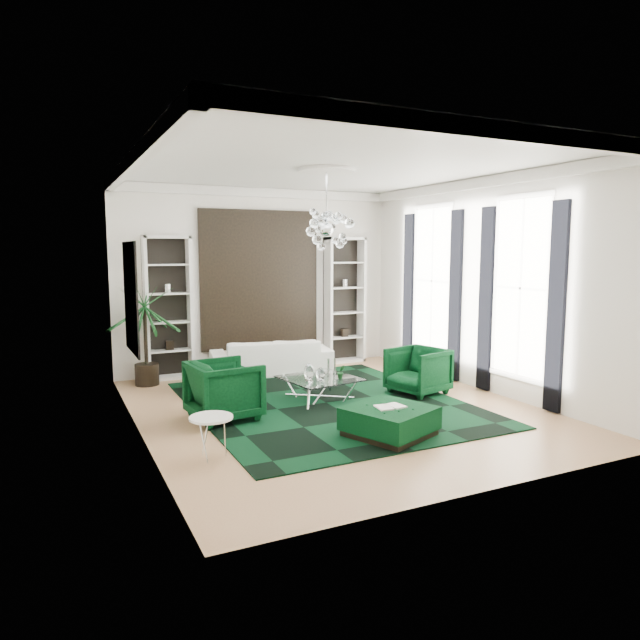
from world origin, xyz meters
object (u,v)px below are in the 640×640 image
sofa (271,357)px  palm (145,321)px  ottoman_side (218,379)px  ottoman_front (390,422)px  armchair_right (418,371)px  side_table (212,438)px  armchair_left (224,390)px  coffee_table (320,389)px

sofa → palm: bearing=7.6°
ottoman_side → ottoman_front: 3.82m
armchair_right → side_table: (-4.10, -1.50, -0.16)m
sofa → armchair_left: armchair_left is taller
sofa → armchair_right: bearing=133.3°
armchair_left → palm: bearing=8.0°
coffee_table → armchair_right: bearing=-11.3°
side_table → ottoman_side: bearing=73.1°
ottoman_front → palm: bearing=119.1°
armchair_left → ottoman_front: 2.52m
palm → armchair_left: bearing=-75.7°
armchair_right → palm: size_ratio=0.37×
armchair_right → ottoman_side: bearing=-134.2°
palm → ottoman_side: bearing=-40.8°
coffee_table → ottoman_front: ottoman_front is taller
armchair_left → side_table: armchair_left is taller
ottoman_front → palm: 5.24m
sofa → armchair_right: armchair_right is taller
sofa → palm: 2.60m
side_table → ottoman_front: bearing=-5.9°
armchair_right → ottoman_front: armchair_right is taller
sofa → armchair_left: 3.18m
sofa → armchair_left: (-1.75, -2.65, 0.09)m
armchair_left → coffee_table: (1.75, 0.35, -0.25)m
side_table → armchair_right: bearing=20.1°
coffee_table → side_table: 2.99m
armchair_right → side_table: bearing=-83.9°
armchair_left → coffee_table: bearing=-85.0°
sofa → armchair_right: size_ratio=2.69×
ottoman_front → side_table: 2.41m
armchair_left → armchair_right: bearing=-96.3°
side_table → palm: palm is taller
armchair_left → side_table: bearing=151.9°
armchair_left → ottoman_front: armchair_left is taller
armchair_right → ottoman_side: size_ratio=0.99×
sofa → side_table: bearing=70.4°
ottoman_side → side_table: 3.45m
sofa → palm: size_ratio=1.01×
armchair_left → ottoman_side: size_ratio=1.08×
armchair_right → coffee_table: armchair_right is taller
armchair_left → armchair_right: 3.50m
armchair_left → palm: size_ratio=0.41×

